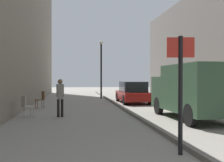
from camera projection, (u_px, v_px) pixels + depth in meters
name	position (u px, v px, depth m)	size (l,w,h in m)	color
ground_plane	(96.00, 113.00, 13.62)	(80.00, 80.00, 0.00)	gray
kerb_strip	(128.00, 111.00, 13.83)	(0.16, 40.00, 0.12)	slate
pedestrian_main_foreground	(60.00, 95.00, 12.19)	(0.33, 0.21, 1.64)	black
delivery_van	(193.00, 90.00, 11.52)	(2.04, 5.03, 2.22)	#335138
parked_car	(133.00, 92.00, 19.19)	(1.86, 4.21, 1.45)	maroon
street_sign_post	(180.00, 84.00, 6.17)	(0.60, 0.14, 2.60)	black
lamp_post	(101.00, 66.00, 23.25)	(0.28, 0.28, 4.76)	black
cafe_chair_near_window	(41.00, 98.00, 15.94)	(0.58, 0.58, 0.94)	brown
cafe_chair_by_doorway	(26.00, 105.00, 12.00)	(0.61, 0.61, 0.94)	#B7B2A8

